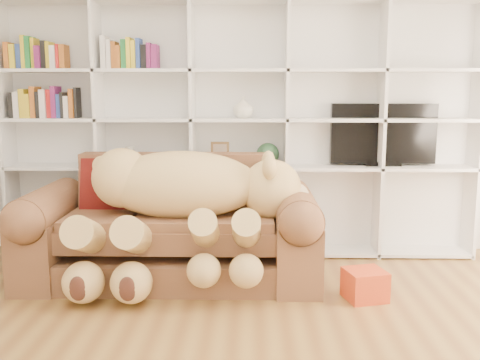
{
  "coord_description": "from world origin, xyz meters",
  "views": [
    {
      "loc": [
        0.11,
        -2.72,
        1.57
      ],
      "look_at": [
        0.02,
        1.63,
        0.84
      ],
      "focal_mm": 40.0,
      "sensor_mm": 36.0,
      "label": 1
    }
  ],
  "objects_px": {
    "teddy_bear": "(182,200)",
    "tv": "(383,135)",
    "sofa": "(173,233)",
    "gift_box": "(365,285)"
  },
  "relations": [
    {
      "from": "gift_box",
      "to": "tv",
      "type": "bearing_deg",
      "value": 72.36
    },
    {
      "from": "teddy_bear",
      "to": "tv",
      "type": "distance_m",
      "value": 2.07
    },
    {
      "from": "sofa",
      "to": "teddy_bear",
      "type": "relative_size",
      "value": 1.3
    },
    {
      "from": "sofa",
      "to": "gift_box",
      "type": "relative_size",
      "value": 8.42
    },
    {
      "from": "teddy_bear",
      "to": "tv",
      "type": "bearing_deg",
      "value": 17.5
    },
    {
      "from": "sofa",
      "to": "tv",
      "type": "bearing_deg",
      "value": 20.72
    },
    {
      "from": "sofa",
      "to": "teddy_bear",
      "type": "xyz_separation_m",
      "value": [
        0.11,
        -0.2,
        0.33
      ]
    },
    {
      "from": "gift_box",
      "to": "teddy_bear",
      "type": "bearing_deg",
      "value": 169.29
    },
    {
      "from": "tv",
      "to": "gift_box",
      "type": "bearing_deg",
      "value": -107.64
    },
    {
      "from": "gift_box",
      "to": "tv",
      "type": "height_order",
      "value": "tv"
    }
  ]
}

